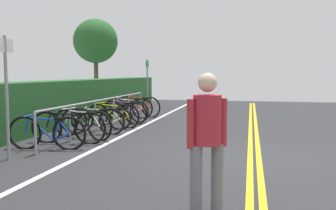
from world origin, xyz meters
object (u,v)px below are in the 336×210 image
object	(u,v)px
bicycle_1	(68,127)
pedestrian	(207,134)
bicycle_4	(101,119)
bicycle_8	(129,108)
bike_rack	(105,106)
bicycle_9	(138,106)
bicycle_6	(119,113)
bicycle_5	(113,115)
bicycle_0	(47,133)
bicycle_2	(82,124)
tree_mid	(96,41)
sign_post_far	(147,81)
bicycle_7	(126,111)
bicycle_3	(93,121)
sign_post_near	(6,86)

from	to	relation	value
bicycle_1	pedestrian	size ratio (longest dim) A/B	1.12
bicycle_4	bicycle_8	distance (m)	2.72
bike_rack	bicycle_9	distance (m)	3.05
bicycle_6	bicycle_9	bearing A→B (deg)	-0.12
bicycle_4	bicycle_8	size ratio (longest dim) A/B	0.97
bicycle_5	bicycle_9	bearing A→B (deg)	1.11
bicycle_5	bicycle_6	size ratio (longest dim) A/B	0.97
bicycle_0	bicycle_2	world-z (taller)	bicycle_2
bicycle_0	bicycle_2	xyz separation A→B (m)	(1.34, -0.16, 0.00)
bicycle_1	tree_mid	bearing A→B (deg)	19.83
bicycle_0	bicycle_4	bearing A→B (deg)	-1.30
bicycle_0	sign_post_far	bearing A→B (deg)	-0.62
bicycle_4	bicycle_1	bearing A→B (deg)	-178.57
bicycle_1	bicycle_6	size ratio (longest dim) A/B	0.99
bicycle_2	sign_post_far	world-z (taller)	sign_post_far
bike_rack	bicycle_7	size ratio (longest dim) A/B	4.16
bicycle_7	sign_post_far	world-z (taller)	sign_post_far
bicycle_0	bicycle_1	bearing A→B (deg)	-9.03
sign_post_far	bicycle_8	bearing A→B (deg)	176.93
bicycle_3	bicycle_8	size ratio (longest dim) A/B	1.02
bicycle_4	tree_mid	xyz separation A→B (m)	(7.48, 3.38, 2.83)
bicycle_2	tree_mid	distance (m)	9.94
bike_rack	bicycle_0	xyz separation A→B (m)	(-3.02, 0.07, -0.29)
bicycle_1	bicycle_4	world-z (taller)	bicycle_1
bicycle_3	bicycle_8	xyz separation A→B (m)	(3.44, 0.16, 0.02)
bicycle_2	bicycle_5	distance (m)	2.01
bicycle_4	bicycle_5	bearing A→B (deg)	-11.45
sign_post_near	sign_post_far	distance (m)	8.49
bicycle_6	bike_rack	bearing A→B (deg)	176.45
sign_post_near	bicycle_0	bearing A→B (deg)	-11.71
bicycle_9	tree_mid	world-z (taller)	tree_mid
bicycle_1	bicycle_6	world-z (taller)	bicycle_1
bicycle_1	bicycle_5	distance (m)	2.65
bicycle_1	tree_mid	distance (m)	10.49
bicycle_1	pedestrian	xyz separation A→B (m)	(-3.54, -3.57, 0.55)
sign_post_near	bicycle_5	bearing A→B (deg)	-5.15
bike_rack	bicycle_8	xyz separation A→B (m)	(2.44, 0.10, -0.28)
bicycle_8	tree_mid	size ratio (longest dim) A/B	0.40
bicycle_0	bicycle_5	bearing A→B (deg)	-3.17
sign_post_near	pedestrian	bearing A→B (deg)	-115.32
sign_post_far	bicycle_4	bearing A→B (deg)	179.78
sign_post_near	bicycle_2	bearing A→B (deg)	-8.81
bicycle_3	bicycle_8	bearing A→B (deg)	2.69
bicycle_6	pedestrian	bearing A→B (deg)	-152.57
bicycle_0	bicycle_8	world-z (taller)	bicycle_8
bicycle_2	bicycle_6	bearing A→B (deg)	0.58
bicycle_7	tree_mid	world-z (taller)	tree_mid
bicycle_6	sign_post_near	bearing A→B (deg)	176.17
bicycle_0	bicycle_9	size ratio (longest dim) A/B	0.94
bicycle_2	sign_post_near	size ratio (longest dim) A/B	0.78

